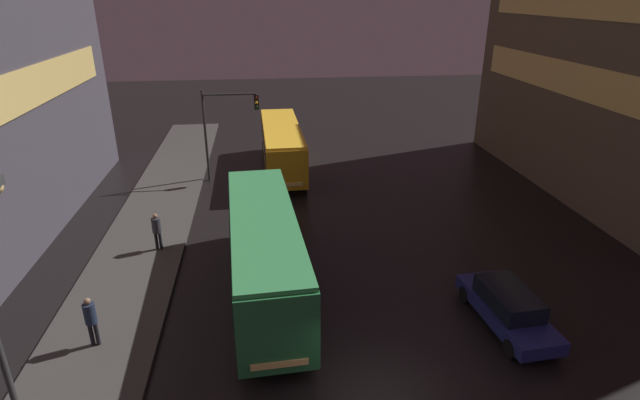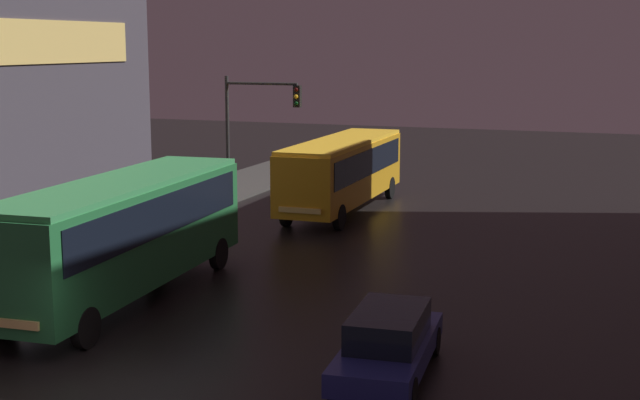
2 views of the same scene
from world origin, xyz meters
The scene contains 8 objects.
ground_plane centered at (0.00, 0.00, 0.00)m, with size 120.00×120.00×0.00m, color black.
sidewalk_left centered at (-9.00, 10.00, 0.07)m, with size 4.00×48.00×0.15m.
bus_near centered at (-3.26, 6.03, 2.09)m, with size 3.09×10.84×3.39m.
bus_far centered at (-1.85, 20.83, 1.90)m, with size 2.60×10.48×3.09m.
car_taxi centered at (5.28, 2.92, 0.75)m, with size 2.07×4.76×1.46m.
pedestrian_mid centered at (-9.04, 3.34, 1.25)m, with size 0.53×0.53×1.83m.
pedestrian_far centered at (-8.10, 10.06, 1.22)m, with size 0.48×0.48×1.78m.
traffic_light_main centered at (-5.36, 19.46, 3.93)m, with size 3.45×0.35×5.75m.
Camera 1 is at (-3.18, -11.13, 11.13)m, focal length 28.00 mm.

